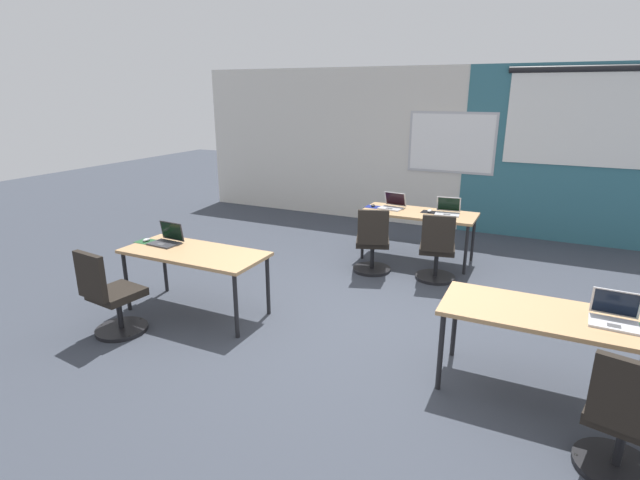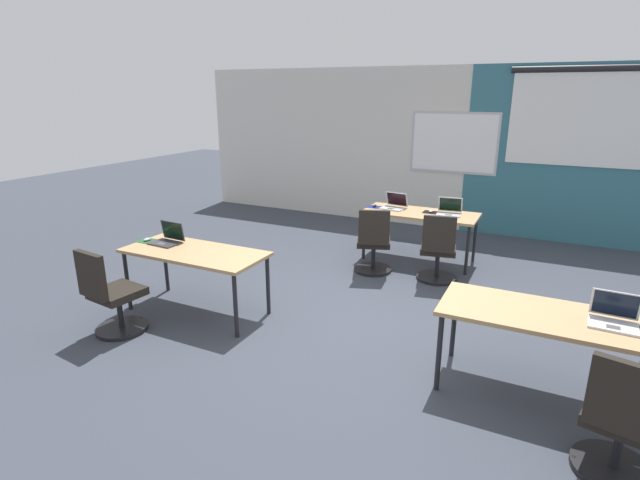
# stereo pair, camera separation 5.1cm
# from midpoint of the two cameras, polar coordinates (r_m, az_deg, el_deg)

# --- Properties ---
(ground_plane) EXTENTS (24.00, 24.00, 0.00)m
(ground_plane) POSITION_cam_midpoint_polar(r_m,az_deg,el_deg) (5.32, 5.36, -9.47)
(ground_plane) COLOR #383D47
(back_wall_assembly) EXTENTS (10.00, 0.27, 2.80)m
(back_wall_assembly) POSITION_cam_midpoint_polar(r_m,az_deg,el_deg) (8.85, 16.00, 10.27)
(back_wall_assembly) COLOR silver
(back_wall_assembly) RESTS_ON ground
(desk_near_left) EXTENTS (1.60, 0.70, 0.72)m
(desk_near_left) POSITION_cam_midpoint_polar(r_m,az_deg,el_deg) (5.43, -14.35, -1.84)
(desk_near_left) COLOR tan
(desk_near_left) RESTS_ON ground
(desk_near_right) EXTENTS (1.60, 0.70, 0.72)m
(desk_near_right) POSITION_cam_midpoint_polar(r_m,az_deg,el_deg) (4.23, 25.42, -8.63)
(desk_near_right) COLOR tan
(desk_near_right) RESTS_ON ground
(desk_far_center) EXTENTS (1.60, 0.70, 0.72)m
(desk_far_center) POSITION_cam_midpoint_polar(r_m,az_deg,el_deg) (7.07, 11.97, 2.75)
(desk_far_center) COLOR tan
(desk_far_center) RESTS_ON ground
(laptop_far_right) EXTENTS (0.36, 0.33, 0.23)m
(laptop_far_right) POSITION_cam_midpoint_polar(r_m,az_deg,el_deg) (7.02, 15.25, 3.33)
(laptop_far_right) COLOR #B7B7BC
(laptop_far_right) RESTS_ON desk_far_center
(mousepad_far_right) EXTENTS (0.22, 0.19, 0.00)m
(mousepad_far_right) POSITION_cam_midpoint_polar(r_m,az_deg,el_deg) (7.09, 13.19, 3.21)
(mousepad_far_right) COLOR black
(mousepad_far_right) RESTS_ON desk_far_center
(mouse_far_right) EXTENTS (0.06, 0.10, 0.03)m
(mouse_far_right) POSITION_cam_midpoint_polar(r_m,az_deg,el_deg) (7.08, 13.20, 3.36)
(mouse_far_right) COLOR silver
(mouse_far_right) RESTS_ON mousepad_far_right
(chair_far_right) EXTENTS (0.52, 0.57, 0.92)m
(chair_far_right) POSITION_cam_midpoint_polar(r_m,az_deg,el_deg) (6.40, 13.99, -1.58)
(chair_far_right) COLOR black
(chair_far_right) RESTS_ON ground
(laptop_far_left) EXTENTS (0.36, 0.35, 0.23)m
(laptop_far_left) POSITION_cam_midpoint_polar(r_m,az_deg,el_deg) (7.22, 8.93, 4.09)
(laptop_far_left) COLOR #B7B7BC
(laptop_far_left) RESTS_ON desk_far_center
(mousepad_far_left) EXTENTS (0.22, 0.19, 0.00)m
(mousepad_far_left) POSITION_cam_midpoint_polar(r_m,az_deg,el_deg) (7.27, 6.68, 3.90)
(mousepad_far_left) COLOR navy
(mousepad_far_left) RESTS_ON desk_far_center
(mouse_far_left) EXTENTS (0.07, 0.11, 0.03)m
(mouse_far_left) POSITION_cam_midpoint_polar(r_m,az_deg,el_deg) (7.27, 6.68, 4.05)
(mouse_far_left) COLOR black
(mouse_far_left) RESTS_ON mousepad_far_left
(chair_far_left) EXTENTS (0.56, 0.61, 0.92)m
(chair_far_left) POSITION_cam_midpoint_polar(r_m,az_deg,el_deg) (6.54, 6.57, -0.75)
(chair_far_left) COLOR black
(chair_far_left) RESTS_ON ground
(laptop_near_left_end) EXTENTS (0.35, 0.29, 0.24)m
(laptop_near_left_end) POSITION_cam_midpoint_polar(r_m,az_deg,el_deg) (5.75, -17.34, 0.14)
(laptop_near_left_end) COLOR #333338
(laptop_near_left_end) RESTS_ON desk_near_left
(mousepad_near_left_end) EXTENTS (0.22, 0.19, 0.00)m
(mousepad_near_left_end) POSITION_cam_midpoint_polar(r_m,az_deg,el_deg) (5.91, -19.50, -0.10)
(mousepad_near_left_end) COLOR #23512D
(mousepad_near_left_end) RESTS_ON desk_near_left
(mouse_near_left_end) EXTENTS (0.06, 0.10, 0.03)m
(mouse_near_left_end) POSITION_cam_midpoint_polar(r_m,az_deg,el_deg) (5.91, -19.52, 0.08)
(mouse_near_left_end) COLOR #B2B2B7
(mouse_near_left_end) RESTS_ON mousepad_near_left_end
(chair_near_left_end) EXTENTS (0.52, 0.56, 0.92)m
(chair_near_left_end) POSITION_cam_midpoint_polar(r_m,az_deg,el_deg) (5.31, -23.16, -6.45)
(chair_near_left_end) COLOR black
(chair_near_left_end) RESTS_ON ground
(laptop_near_right_end) EXTENTS (0.34, 0.29, 0.23)m
(laptop_near_right_end) POSITION_cam_midpoint_polar(r_m,az_deg,el_deg) (4.24, 31.72, -7.84)
(laptop_near_right_end) COLOR silver
(laptop_near_right_end) RESTS_ON desk_near_right
(chair_near_right_end) EXTENTS (0.53, 0.58, 0.92)m
(chair_near_right_end) POSITION_cam_midpoint_polar(r_m,az_deg,el_deg) (3.73, 32.42, -18.32)
(chair_near_right_end) COLOR black
(chair_near_right_end) RESTS_ON ground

